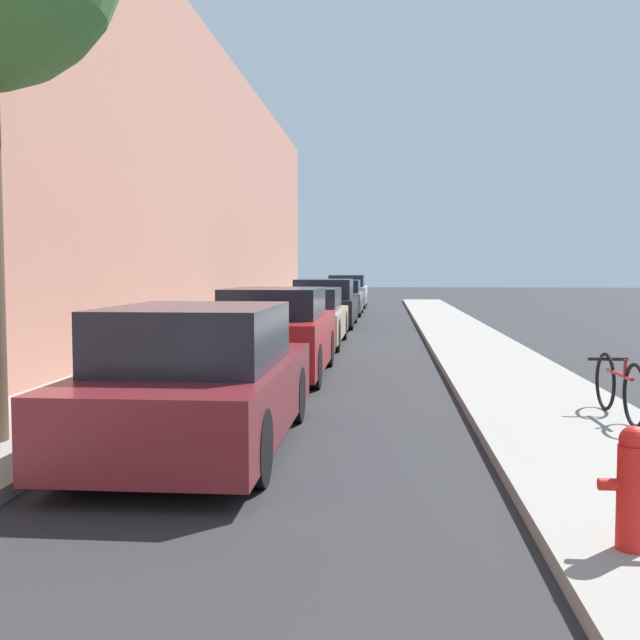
% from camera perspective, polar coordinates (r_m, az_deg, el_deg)
% --- Properties ---
extents(ground_plane, '(120.00, 120.00, 0.00)m').
position_cam_1_polar(ground_plane, '(15.36, 1.49, -2.68)').
color(ground_plane, '#28282B').
extents(sidewalk_left, '(2.00, 52.00, 0.12)m').
position_cam_1_polar(sidewalk_left, '(15.79, -9.08, -2.32)').
color(sidewalk_left, gray).
rests_on(sidewalk_left, ground).
extents(sidewalk_right, '(2.00, 52.00, 0.12)m').
position_cam_1_polar(sidewalk_right, '(15.45, 12.30, -2.50)').
color(sidewalk_right, gray).
rests_on(sidewalk_right, ground).
extents(building_facade_left, '(0.70, 52.00, 8.28)m').
position_cam_1_polar(building_facade_left, '(16.26, -13.96, 12.21)').
color(building_facade_left, tan).
rests_on(building_facade_left, ground).
extents(parked_car_maroon, '(1.73, 4.15, 1.40)m').
position_cam_1_polar(parked_car_maroon, '(7.40, -9.15, -4.64)').
color(parked_car_maroon, black).
rests_on(parked_car_maroon, ground).
extents(parked_car_red, '(1.68, 4.16, 1.45)m').
position_cam_1_polar(parked_car_red, '(12.26, -3.36, -1.07)').
color(parked_car_red, black).
rests_on(parked_car_red, ground).
extents(parked_car_champagne, '(1.76, 4.54, 1.32)m').
position_cam_1_polar(parked_car_champagne, '(17.28, -1.12, 0.19)').
color(parked_car_champagne, black).
rests_on(parked_car_champagne, ground).
extents(parked_car_black, '(1.89, 4.60, 1.45)m').
position_cam_1_polar(parked_car_black, '(23.07, 0.36, 1.22)').
color(parked_car_black, black).
rests_on(parked_car_black, ground).
extents(parked_car_grey, '(1.72, 4.22, 1.35)m').
position_cam_1_polar(parked_car_grey, '(28.89, 1.53, 1.68)').
color(parked_car_grey, black).
rests_on(parked_car_grey, ground).
extents(parked_car_silver, '(1.79, 4.51, 1.50)m').
position_cam_1_polar(parked_car_silver, '(34.80, 2.08, 2.14)').
color(parked_car_silver, black).
rests_on(parked_car_silver, ground).
extents(fire_hydrant, '(0.39, 0.18, 0.73)m').
position_cam_1_polar(fire_hydrant, '(4.80, 22.70, -11.58)').
color(fire_hydrant, red).
rests_on(fire_hydrant, sidewalk_right).
extents(bicycle, '(0.44, 1.65, 0.67)m').
position_cam_1_polar(bicycle, '(8.83, 21.80, -4.76)').
color(bicycle, black).
rests_on(bicycle, sidewalk_right).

